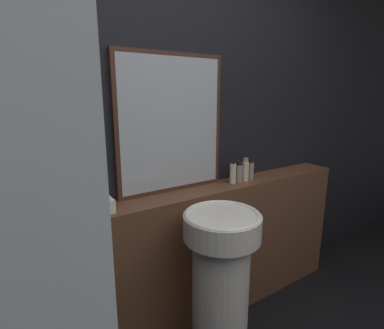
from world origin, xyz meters
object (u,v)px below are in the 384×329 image
(body_wash_bottle, at_px, (251,170))
(mirror, at_px, (171,125))
(pedestal_sink, at_px, (221,288))
(lotion_bottle, at_px, (245,170))
(shampoo_bottle, at_px, (233,172))
(towel_stack, at_px, (94,206))
(conditioner_bottle, at_px, (239,173))

(body_wash_bottle, bearing_deg, mirror, 171.04)
(pedestal_sink, relative_size, lotion_bottle, 5.87)
(lotion_bottle, bearing_deg, mirror, 170.14)
(mirror, distance_m, shampoo_bottle, 0.55)
(pedestal_sink, distance_m, towel_stack, 0.80)
(lotion_bottle, distance_m, body_wash_bottle, 0.06)
(mirror, distance_m, towel_stack, 0.65)
(shampoo_bottle, bearing_deg, pedestal_sink, -136.52)
(mirror, relative_size, body_wash_bottle, 5.66)
(conditioner_bottle, distance_m, lotion_bottle, 0.06)
(pedestal_sink, bearing_deg, conditioner_bottle, 39.77)
(mirror, relative_size, conditioner_bottle, 5.78)
(towel_stack, relative_size, lotion_bottle, 1.14)
(conditioner_bottle, distance_m, body_wash_bottle, 0.11)
(mirror, relative_size, lotion_bottle, 5.12)
(conditioner_bottle, bearing_deg, body_wash_bottle, 0.00)
(mirror, bearing_deg, shampoo_bottle, -12.51)
(towel_stack, height_order, conditioner_bottle, conditioner_bottle)
(pedestal_sink, relative_size, mirror, 1.15)
(towel_stack, bearing_deg, lotion_bottle, 0.00)
(mirror, xyz_separation_m, towel_stack, (-0.52, -0.09, -0.38))
(mirror, height_order, towel_stack, mirror)
(conditioner_bottle, bearing_deg, towel_stack, 180.00)
(mirror, bearing_deg, pedestal_sink, -88.75)
(pedestal_sink, height_order, mirror, mirror)
(mirror, bearing_deg, body_wash_bottle, -8.96)
(body_wash_bottle, bearing_deg, lotion_bottle, 180.00)
(lotion_bottle, bearing_deg, towel_stack, 180.00)
(pedestal_sink, distance_m, conditioner_bottle, 0.78)
(towel_stack, relative_size, shampoo_bottle, 1.10)
(towel_stack, height_order, lotion_bottle, lotion_bottle)
(towel_stack, xyz_separation_m, lotion_bottle, (1.06, 0.00, 0.04))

